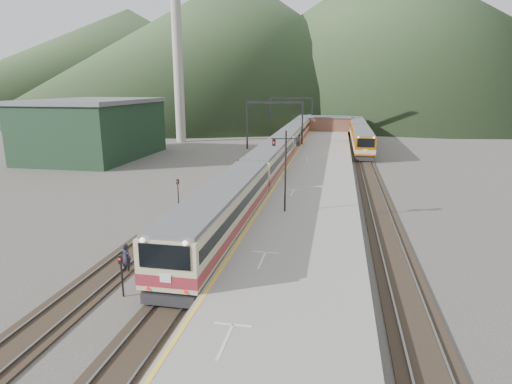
% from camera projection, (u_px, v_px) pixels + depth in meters
% --- Properties ---
extents(ground, '(400.00, 400.00, 0.00)m').
position_uv_depth(ground, '(156.00, 326.00, 19.33)').
color(ground, '#47423D').
rests_on(ground, ground).
extents(track_main, '(2.60, 200.00, 0.23)m').
position_uv_depth(track_main, '(279.00, 166.00, 57.41)').
color(track_main, black).
rests_on(track_main, ground).
extents(track_far, '(2.60, 200.00, 0.23)m').
position_uv_depth(track_far, '(242.00, 164.00, 58.32)').
color(track_far, black).
rests_on(track_far, ground).
extents(track_second, '(2.60, 200.00, 0.23)m').
position_uv_depth(track_second, '(366.00, 169.00, 55.30)').
color(track_second, black).
rests_on(track_second, ground).
extents(platform, '(8.00, 100.00, 1.00)m').
position_uv_depth(platform, '(320.00, 167.00, 54.37)').
color(platform, gray).
rests_on(platform, ground).
extents(gantry_near, '(9.55, 0.25, 8.00)m').
position_uv_depth(gantry_near, '(274.00, 116.00, 70.87)').
color(gantry_near, black).
rests_on(gantry_near, ground).
extents(gantry_far, '(9.55, 0.25, 8.00)m').
position_uv_depth(gantry_far, '(291.00, 108.00, 94.69)').
color(gantry_far, black).
rests_on(gantry_far, ground).
extents(warehouse, '(14.50, 20.50, 8.60)m').
position_uv_depth(warehouse, '(94.00, 129.00, 63.41)').
color(warehouse, black).
rests_on(warehouse, ground).
extents(smokestack, '(1.80, 1.80, 30.00)m').
position_uv_depth(smokestack, '(178.00, 60.00, 78.76)').
color(smokestack, '#9E998E').
rests_on(smokestack, ground).
extents(station_shed, '(9.40, 4.40, 3.10)m').
position_uv_depth(station_shed, '(329.00, 123.00, 91.96)').
color(station_shed, brown).
rests_on(station_shed, platform).
extents(hill_a, '(180.00, 180.00, 60.00)m').
position_uv_depth(hill_a, '(239.00, 42.00, 200.32)').
color(hill_a, '#314123').
rests_on(hill_a, ground).
extents(hill_b, '(220.00, 220.00, 75.00)m').
position_uv_depth(hill_b, '(386.00, 32.00, 223.76)').
color(hill_b, '#314123').
rests_on(hill_b, ground).
extents(hill_d, '(200.00, 200.00, 55.00)m').
position_uv_depth(hill_d, '(131.00, 57.00, 263.22)').
color(hill_d, '#314123').
rests_on(hill_d, ground).
extents(main_train, '(3.10, 106.08, 3.78)m').
position_uv_depth(main_train, '(291.00, 138.00, 70.62)').
color(main_train, tan).
rests_on(main_train, track_main).
extents(second_train, '(2.85, 38.85, 3.48)m').
position_uv_depth(second_train, '(360.00, 134.00, 77.76)').
color(second_train, '#A84E01').
rests_on(second_train, track_second).
extents(signal_mast, '(2.17, 0.57, 6.29)m').
position_uv_depth(signal_mast, '(286.00, 163.00, 32.52)').
color(signal_mast, black).
rests_on(signal_mast, platform).
extents(short_signal_a, '(0.25, 0.20, 2.27)m').
position_uv_depth(short_signal_a, '(121.00, 270.00, 21.71)').
color(short_signal_a, black).
rests_on(short_signal_a, ground).
extents(short_signal_b, '(0.24, 0.18, 2.27)m').
position_uv_depth(short_signal_b, '(234.00, 177.00, 43.48)').
color(short_signal_b, black).
rests_on(short_signal_b, ground).
extents(short_signal_c, '(0.24, 0.19, 2.27)m').
position_uv_depth(short_signal_c, '(178.00, 188.00, 39.05)').
color(short_signal_c, black).
rests_on(short_signal_c, ground).
extents(worker, '(0.76, 0.61, 1.80)m').
position_uv_depth(worker, '(126.00, 258.00, 24.63)').
color(worker, black).
rests_on(worker, ground).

